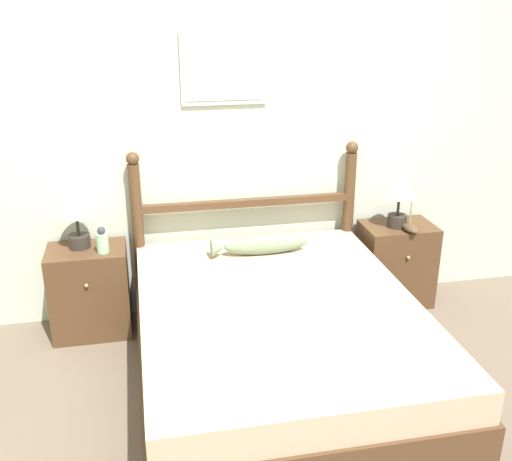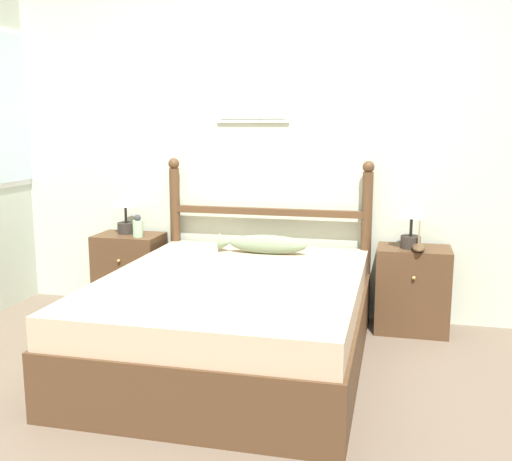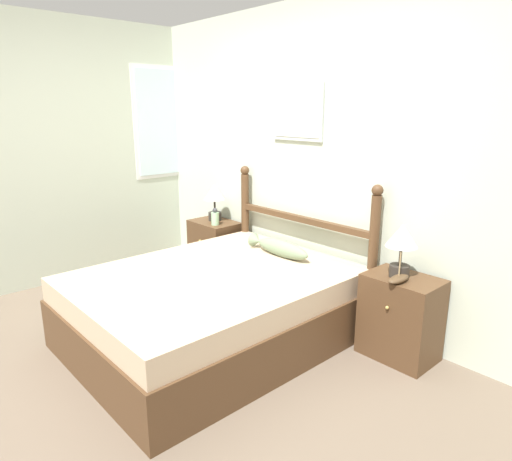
% 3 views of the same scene
% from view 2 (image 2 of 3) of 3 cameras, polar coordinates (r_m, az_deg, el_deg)
% --- Properties ---
extents(ground_plane, '(16.00, 16.00, 0.00)m').
position_cam_2_polar(ground_plane, '(3.15, -4.08, -17.03)').
color(ground_plane, brown).
extents(wall_back, '(6.40, 0.08, 2.55)m').
position_cam_2_polar(wall_back, '(4.48, 2.42, 8.16)').
color(wall_back, beige).
rests_on(wall_back, ground_plane).
extents(bed, '(1.53, 1.97, 0.54)m').
position_cam_2_polar(bed, '(3.66, -2.17, -8.48)').
color(bed, '#4C331E').
rests_on(bed, ground_plane).
extents(headboard, '(1.54, 0.08, 1.18)m').
position_cam_2_polar(headboard, '(4.46, 1.07, -0.07)').
color(headboard, '#4C331E').
rests_on(headboard, ground_plane).
extents(nightstand_left, '(0.50, 0.37, 0.59)m').
position_cam_2_polar(nightstand_left, '(4.75, -11.90, -3.89)').
color(nightstand_left, '#4C331E').
rests_on(nightstand_left, ground_plane).
extents(nightstand_right, '(0.50, 0.37, 0.59)m').
position_cam_2_polar(nightstand_right, '(4.32, 14.67, -5.46)').
color(nightstand_right, '#4C331E').
rests_on(nightstand_right, ground_plane).
extents(table_lamp_left, '(0.21, 0.21, 0.37)m').
position_cam_2_polar(table_lamp_left, '(4.70, -12.35, 2.71)').
color(table_lamp_left, '#2D2823').
rests_on(table_lamp_left, nightstand_left).
extents(table_lamp_right, '(0.21, 0.21, 0.37)m').
position_cam_2_polar(table_lamp_right, '(4.18, 14.62, 1.70)').
color(table_lamp_right, '#2D2823').
rests_on(table_lamp_right, nightstand_right).
extents(bottle, '(0.08, 0.08, 0.17)m').
position_cam_2_polar(bottle, '(4.57, -11.19, 0.31)').
color(bottle, '#99C699').
rests_on(bottle, nightstand_left).
extents(model_boat, '(0.08, 0.20, 0.21)m').
position_cam_2_polar(model_boat, '(4.13, 15.22, -1.56)').
color(model_boat, '#4C3823').
rests_on(model_boat, nightstand_right).
extents(fish_pillow, '(0.63, 0.12, 0.13)m').
position_cam_2_polar(fish_pillow, '(4.17, 0.61, -1.30)').
color(fish_pillow, gray).
rests_on(fish_pillow, bed).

